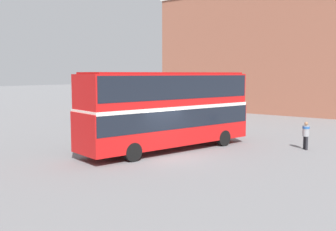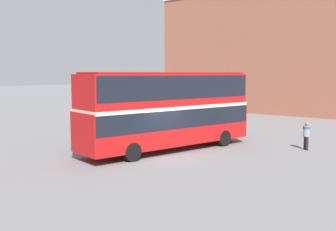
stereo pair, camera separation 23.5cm
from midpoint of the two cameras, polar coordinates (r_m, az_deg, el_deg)
name	(u,v)px [view 1 (the left image)]	position (r m, az deg, el deg)	size (l,w,h in m)	color
ground_plane	(167,157)	(21.19, -0.49, -6.10)	(240.00, 240.00, 0.00)	slate
building_row_right	(294,51)	(49.33, 17.68, 8.91)	(12.26, 30.84, 14.24)	#935642
double_decker_bus	(168,106)	(22.79, -0.29, 1.40)	(11.30, 4.79, 4.55)	red
pedestrian_foreground	(306,133)	(24.48, 19.12, -2.36)	(0.58, 0.58, 1.66)	#232328
parked_car_kerb_far	(149,118)	(32.98, -2.95, -0.36)	(4.43, 2.27, 1.50)	black
parked_car_side_street	(104,112)	(38.24, -9.50, 0.52)	(4.31, 2.48, 1.62)	navy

